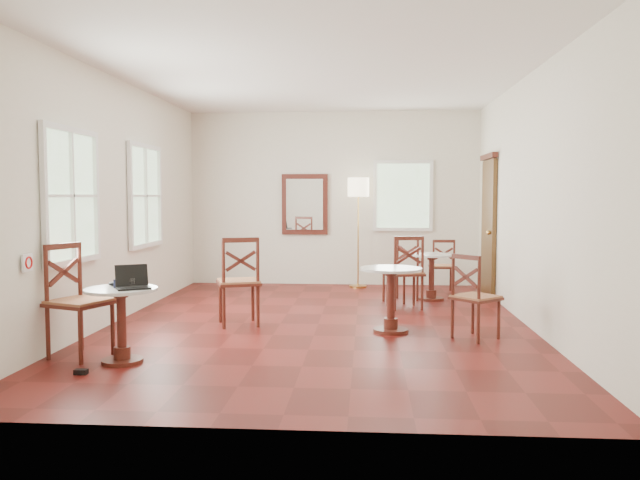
{
  "coord_description": "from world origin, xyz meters",
  "views": [
    {
      "loc": [
        0.58,
        -7.61,
        1.55
      ],
      "look_at": [
        0.0,
        0.3,
        1.0
      ],
      "focal_mm": 35.82,
      "sensor_mm": 36.0,
      "label": 1
    }
  ],
  "objects_px": {
    "chair_back_b": "(402,269)",
    "laptop": "(133,283)",
    "cafe_table_mid": "(391,292)",
    "power_adapter": "(81,372)",
    "chair_near_b": "(78,301)",
    "chair_mid_b": "(474,297)",
    "navy_mug": "(117,284)",
    "cafe_table_near": "(121,317)",
    "chair_mid_a": "(405,272)",
    "floor_lamp": "(358,195)",
    "chair_back_a": "(442,266)",
    "mouse": "(114,284)",
    "water_glass": "(133,283)",
    "chair_near_a": "(239,281)",
    "cafe_table_back": "(432,271)"
  },
  "relations": [
    {
      "from": "navy_mug",
      "to": "laptop",
      "type": "bearing_deg",
      "value": -5.0
    },
    {
      "from": "power_adapter",
      "to": "mouse",
      "type": "bearing_deg",
      "value": 79.83
    },
    {
      "from": "chair_near_a",
      "to": "chair_back_a",
      "type": "relative_size",
      "value": 1.24
    },
    {
      "from": "chair_back_b",
      "to": "mouse",
      "type": "height_order",
      "value": "chair_back_b"
    },
    {
      "from": "chair_mid_b",
      "to": "chair_back_a",
      "type": "relative_size",
      "value": 1.08
    },
    {
      "from": "cafe_table_mid",
      "to": "chair_near_b",
      "type": "xyz_separation_m",
      "value": [
        -3.04,
        -1.34,
        0.09
      ]
    },
    {
      "from": "chair_mid_b",
      "to": "water_glass",
      "type": "xyz_separation_m",
      "value": [
        -3.32,
        -1.24,
        0.29
      ]
    },
    {
      "from": "cafe_table_back",
      "to": "water_glass",
      "type": "relative_size",
      "value": 7.5
    },
    {
      "from": "chair_near_b",
      "to": "chair_back_a",
      "type": "bearing_deg",
      "value": -21.23
    },
    {
      "from": "cafe_table_mid",
      "to": "chair_near_b",
      "type": "height_order",
      "value": "chair_near_b"
    },
    {
      "from": "cafe_table_mid",
      "to": "power_adapter",
      "type": "relative_size",
      "value": 6.72
    },
    {
      "from": "laptop",
      "to": "power_adapter",
      "type": "xyz_separation_m",
      "value": [
        -0.33,
        -0.4,
        -0.73
      ]
    },
    {
      "from": "chair_back_b",
      "to": "power_adapter",
      "type": "bearing_deg",
      "value": -89.42
    },
    {
      "from": "chair_mid_b",
      "to": "floor_lamp",
      "type": "xyz_separation_m",
      "value": [
        -1.31,
        3.82,
        1.11
      ]
    },
    {
      "from": "chair_mid_a",
      "to": "power_adapter",
      "type": "relative_size",
      "value": 9.18
    },
    {
      "from": "laptop",
      "to": "mouse",
      "type": "xyz_separation_m",
      "value": [
        -0.23,
        0.13,
        -0.03
      ]
    },
    {
      "from": "chair_back_a",
      "to": "laptop",
      "type": "height_order",
      "value": "laptop"
    },
    {
      "from": "chair_back_b",
      "to": "power_adapter",
      "type": "distance_m",
      "value": 5.09
    },
    {
      "from": "cafe_table_back",
      "to": "chair_back_a",
      "type": "bearing_deg",
      "value": 71.82
    },
    {
      "from": "chair_mid_a",
      "to": "chair_back_a",
      "type": "relative_size",
      "value": 1.17
    },
    {
      "from": "chair_mid_a",
      "to": "chair_back_b",
      "type": "relative_size",
      "value": 1.06
    },
    {
      "from": "floor_lamp",
      "to": "laptop",
      "type": "relative_size",
      "value": 4.93
    },
    {
      "from": "chair_mid_a",
      "to": "floor_lamp",
      "type": "distance_m",
      "value": 2.36
    },
    {
      "from": "chair_near_a",
      "to": "chair_mid_a",
      "type": "bearing_deg",
      "value": -166.89
    },
    {
      "from": "cafe_table_near",
      "to": "chair_back_b",
      "type": "relative_size",
      "value": 0.74
    },
    {
      "from": "cafe_table_near",
      "to": "chair_near_a",
      "type": "distance_m",
      "value": 1.93
    },
    {
      "from": "laptop",
      "to": "power_adapter",
      "type": "bearing_deg",
      "value": -158.12
    },
    {
      "from": "cafe_table_back",
      "to": "chair_back_a",
      "type": "height_order",
      "value": "chair_back_a"
    },
    {
      "from": "chair_near_b",
      "to": "floor_lamp",
      "type": "relative_size",
      "value": 0.59
    },
    {
      "from": "chair_back_b",
      "to": "laptop",
      "type": "height_order",
      "value": "chair_back_b"
    },
    {
      "from": "cafe_table_mid",
      "to": "chair_near_a",
      "type": "relative_size",
      "value": 0.69
    },
    {
      "from": "mouse",
      "to": "water_glass",
      "type": "relative_size",
      "value": 1.13
    },
    {
      "from": "chair_back_a",
      "to": "floor_lamp",
      "type": "xyz_separation_m",
      "value": [
        -1.36,
        0.49,
        1.14
      ]
    },
    {
      "from": "chair_back_a",
      "to": "mouse",
      "type": "height_order",
      "value": "chair_back_a"
    },
    {
      "from": "floor_lamp",
      "to": "laptop",
      "type": "bearing_deg",
      "value": -111.55
    },
    {
      "from": "chair_near_a",
      "to": "floor_lamp",
      "type": "distance_m",
      "value": 3.71
    },
    {
      "from": "laptop",
      "to": "power_adapter",
      "type": "height_order",
      "value": "laptop"
    },
    {
      "from": "chair_back_a",
      "to": "mouse",
      "type": "bearing_deg",
      "value": 49.58
    },
    {
      "from": "cafe_table_mid",
      "to": "cafe_table_back",
      "type": "bearing_deg",
      "value": 73.43
    },
    {
      "from": "cafe_table_near",
      "to": "chair_mid_a",
      "type": "distance_m",
      "value": 4.15
    },
    {
      "from": "chair_near_b",
      "to": "chair_back_a",
      "type": "height_order",
      "value": "chair_near_b"
    },
    {
      "from": "chair_near_a",
      "to": "navy_mug",
      "type": "bearing_deg",
      "value": 47.45
    },
    {
      "from": "chair_mid_b",
      "to": "navy_mug",
      "type": "bearing_deg",
      "value": 67.24
    },
    {
      "from": "chair_mid_b",
      "to": "chair_back_a",
      "type": "distance_m",
      "value": 3.34
    },
    {
      "from": "chair_back_b",
      "to": "chair_mid_a",
      "type": "bearing_deg",
      "value": -51.87
    },
    {
      "from": "cafe_table_back",
      "to": "water_glass",
      "type": "height_order",
      "value": "water_glass"
    },
    {
      "from": "chair_near_b",
      "to": "chair_back_b",
      "type": "height_order",
      "value": "chair_near_b"
    },
    {
      "from": "cafe_table_mid",
      "to": "cafe_table_near",
      "type": "bearing_deg",
      "value": -148.96
    },
    {
      "from": "power_adapter",
      "to": "chair_near_a",
      "type": "bearing_deg",
      "value": 66.41
    },
    {
      "from": "chair_mid_b",
      "to": "floor_lamp",
      "type": "height_order",
      "value": "floor_lamp"
    }
  ]
}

